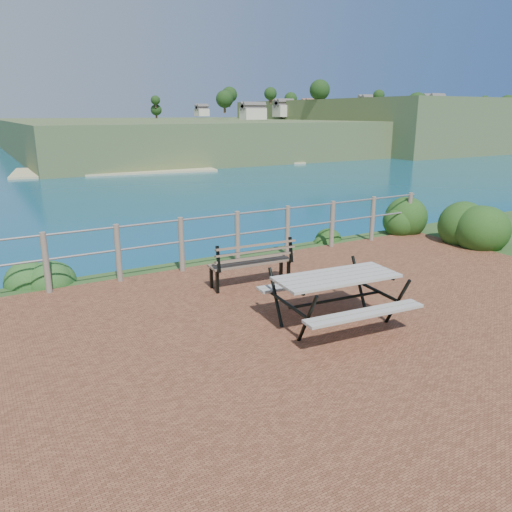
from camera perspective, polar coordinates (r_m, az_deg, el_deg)
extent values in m
cube|color=brown|center=(7.13, 10.72, -7.53)|extent=(10.00, 7.00, 0.12)
cylinder|color=#6B5B4C|center=(8.61, -22.87, -0.72)|extent=(0.10, 0.10, 1.00)
cylinder|color=#6B5B4C|center=(8.81, -15.48, 0.33)|extent=(0.10, 0.10, 1.00)
cylinder|color=#6B5B4C|center=(9.14, -8.52, 1.31)|extent=(0.10, 0.10, 1.00)
cylinder|color=#6B5B4C|center=(9.60, -2.14, 2.20)|extent=(0.10, 0.10, 1.00)
cylinder|color=#6B5B4C|center=(10.17, 3.60, 2.97)|extent=(0.10, 0.10, 1.00)
cylinder|color=#6B5B4C|center=(10.84, 8.69, 3.63)|extent=(0.10, 0.10, 1.00)
cylinder|color=#6B5B4C|center=(11.58, 13.17, 4.18)|extent=(0.10, 0.10, 1.00)
cylinder|color=#6B5B4C|center=(12.38, 17.10, 4.65)|extent=(0.10, 0.10, 1.00)
cylinder|color=slate|center=(9.51, -2.16, 4.83)|extent=(9.40, 0.04, 0.04)
cylinder|color=slate|center=(9.59, -2.14, 2.49)|extent=(9.40, 0.04, 0.04)
cube|color=#4A6130|center=(259.03, 4.06, 14.06)|extent=(260.00, 180.00, 12.00)
cube|color=#4A6130|center=(269.02, 20.12, 14.09)|extent=(160.00, 120.00, 20.00)
cube|color=#C3B785|center=(187.44, 16.27, 10.97)|extent=(209.53, 114.73, 0.50)
cube|color=gray|center=(6.76, 9.21, -2.38)|extent=(1.72, 0.83, 0.04)
cube|color=gray|center=(6.85, 9.10, -4.59)|extent=(1.68, 0.39, 0.04)
cube|color=gray|center=(6.85, 9.10, -4.59)|extent=(1.68, 0.39, 0.04)
cylinder|color=black|center=(6.87, 9.09, -4.95)|extent=(1.43, 0.17, 0.04)
cube|color=brown|center=(8.33, -0.62, -0.76)|extent=(1.44, 0.45, 0.03)
cube|color=brown|center=(8.26, -0.62, 0.89)|extent=(1.42, 0.21, 0.32)
cube|color=black|center=(8.39, -0.61, -2.03)|extent=(0.05, 0.06, 0.39)
cube|color=black|center=(8.39, -0.61, -2.03)|extent=(0.05, 0.06, 0.39)
cube|color=black|center=(8.39, -0.61, -2.03)|extent=(0.05, 0.06, 0.39)
cube|color=black|center=(8.39, -0.61, -2.03)|extent=(0.05, 0.06, 0.39)
ellipsoid|color=#174715|center=(11.97, 23.88, 1.04)|extent=(1.28, 1.28, 1.82)
ellipsoid|color=#174715|center=(12.68, 17.27, 2.48)|extent=(1.17, 1.17, 1.67)
ellipsoid|color=#24541F|center=(9.39, -22.99, -2.73)|extent=(0.83, 0.83, 0.60)
ellipsoid|color=#174715|center=(11.49, 7.70, 1.71)|extent=(0.66, 0.66, 0.35)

